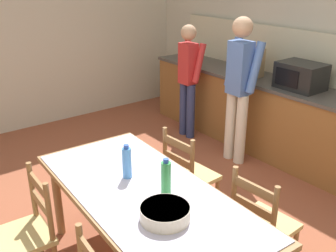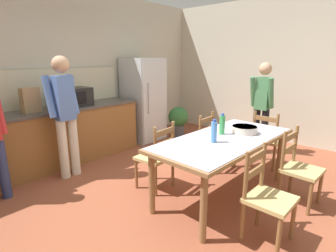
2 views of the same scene
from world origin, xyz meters
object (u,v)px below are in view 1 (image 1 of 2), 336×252
Objects in this scene: bottle_near_centre at (127,162)px; person_at_sink at (188,76)px; bottle_off_centre at (166,177)px; chair_side_near_left at (27,234)px; microwave at (301,76)px; chair_side_far_right at (261,225)px; serving_bowl at (165,212)px; paper_bag at (254,62)px; dining_table at (145,201)px; person_at_counter at (239,84)px; chair_side_far_left at (188,176)px.

bottle_near_centre is 0.17× the size of person_at_sink.
bottle_off_centre reaches higher than chair_side_near_left.
microwave is 2.16m from chair_side_far_right.
serving_bowl is (0.24, -0.19, -0.07)m from bottle_off_centre.
microwave is at bearing -63.46° from chair_side_far_right.
paper_bag is 3.05m from serving_bowl.
dining_table is 7.57× the size of bottle_off_centre.
chair_side_far_left is at bearing -155.29° from person_at_counter.
serving_bowl is at bearing -147.39° from person_at_counter.
person_at_sink reaches higher than microwave.
serving_bowl is 0.35× the size of chair_side_near_left.
chair_side_far_right is at bearing 56.11° from dining_table.
bottle_off_centre is at bearing 15.39° from bottle_near_centre.
person_at_counter reaches higher than microwave.
microwave reaches higher than bottle_off_centre.
bottle_near_centre reaches higher than chair_side_near_left.
paper_bag is 1.33× the size of bottle_off_centre.
microwave is 3.31m from chair_side_near_left.
bottle_off_centre is 0.95m from chair_side_far_left.
chair_side_far_right is 1.74m from chair_side_near_left.
person_at_sink is (-1.92, 2.02, 0.18)m from dining_table.
chair_side_far_right is at bearing 58.04° from chair_side_near_left.
paper_bag is 2.70m from bottle_near_centre.
dining_table is (1.23, -2.51, -0.43)m from paper_bag.
person_at_sink reaches higher than paper_bag.
person_at_sink is at bearing 136.68° from bottle_off_centre.
person_at_counter reaches higher than bottle_near_centre.
bottle_near_centre is 0.84× the size of serving_bowl.
chair_side_far_right is at bearing 174.40° from chair_side_far_left.
chair_side_far_right and chair_side_near_left have the same top height.
paper_bag is (-0.70, -0.01, 0.03)m from microwave.
chair_side_far_right is (0.38, 0.62, -0.45)m from bottle_off_centre.
paper_bag is at bearing 116.10° from dining_table.
microwave is 1.88m from chair_side_far_left.
chair_side_near_left is at bearing -76.99° from paper_bag.
person_at_counter is (-0.50, 2.73, 0.54)m from chair_side_near_left.
chair_side_far_left is (-0.42, 0.76, -0.25)m from dining_table.
bottle_off_centre is at bearing -150.05° from person_at_counter.
microwave is 0.55× the size of chair_side_far_left.
chair_side_far_left is at bearing 132.09° from serving_bowl.
chair_side_far_left is at bearing -65.02° from paper_bag.
serving_bowl is at bearing -13.37° from dining_table.
microwave is at bearing -89.35° from chair_side_far_left.
bottle_off_centre is at bearing 56.60° from chair_side_near_left.
bottle_off_centre is (1.34, -2.40, -0.22)m from paper_bag.
person_at_counter is at bearing -91.16° from person_at_sink.
person_at_sink reaches higher than serving_bowl.
serving_bowl is 1.12m from chair_side_near_left.
bottle_near_centre reaches higher than dining_table.
person_at_sink is at bearing -160.26° from microwave.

